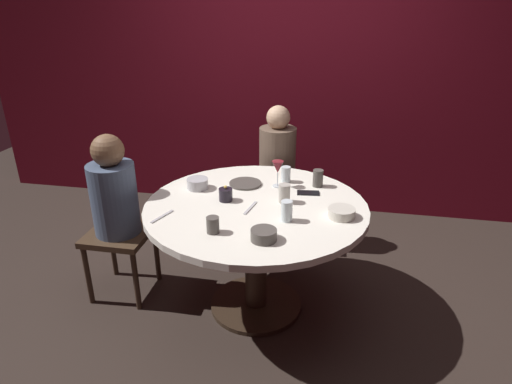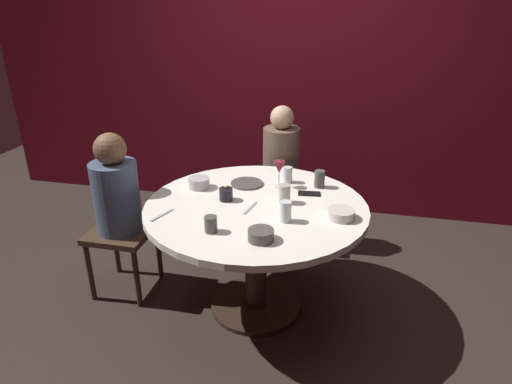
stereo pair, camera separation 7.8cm
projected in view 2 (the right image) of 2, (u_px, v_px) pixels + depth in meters
name	position (u px, v px, depth m)	size (l,w,h in m)	color
ground_plane	(256.00, 306.00, 2.93)	(8.00, 8.00, 0.00)	#2D231E
back_wall	(297.00, 71.00, 3.90)	(6.00, 0.10, 2.60)	maroon
dining_table	(256.00, 227.00, 2.69)	(1.34, 1.34, 0.75)	silver
seated_diner_left	(117.00, 197.00, 2.84)	(0.40, 0.40, 1.13)	#3F2D1E
seated_diner_back	(281.00, 162.00, 3.45)	(0.40, 0.40, 1.15)	#3F2D1E
candle_holder	(226.00, 194.00, 2.67)	(0.08, 0.08, 0.10)	black
wine_glass	(279.00, 168.00, 2.83)	(0.08, 0.08, 0.18)	silver
dinner_plate	(247.00, 183.00, 2.91)	(0.21, 0.21, 0.01)	#4C4742
cell_phone	(309.00, 194.00, 2.76)	(0.07, 0.14, 0.01)	black
bowl_serving_large	(199.00, 183.00, 2.85)	(0.14, 0.14, 0.07)	#B7B7BC
bowl_salad_center	(261.00, 235.00, 2.22)	(0.13, 0.13, 0.06)	#4C4742
bowl_small_white	(341.00, 214.00, 2.45)	(0.15, 0.15, 0.05)	beige
cup_near_candle	(285.00, 194.00, 2.63)	(0.07, 0.07, 0.12)	#B2ADA3
cup_by_left_diner	(285.00, 211.00, 2.41)	(0.06, 0.06, 0.12)	silver
cup_by_right_diner	(288.00, 175.00, 2.93)	(0.06, 0.06, 0.11)	silver
cup_center_front	(211.00, 224.00, 2.30)	(0.07, 0.07, 0.09)	#4C4742
cup_far_edge	(320.00, 179.00, 2.85)	(0.07, 0.07, 0.11)	#4C4742
fork_near_plate	(250.00, 208.00, 2.58)	(0.02, 0.18, 0.01)	#B7B7BC
knife_near_plate	(162.00, 215.00, 2.49)	(0.02, 0.18, 0.01)	#B7B7BC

